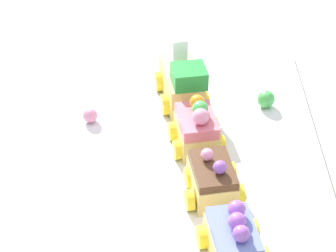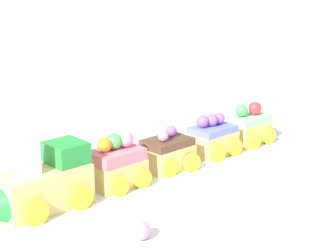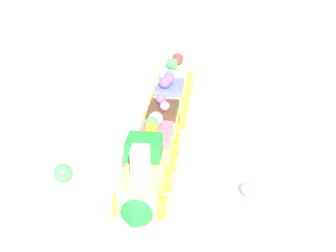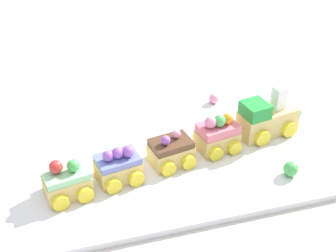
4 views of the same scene
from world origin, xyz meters
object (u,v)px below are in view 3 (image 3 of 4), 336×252
(gumball_pink, at_px, (249,189))
(gumball_green, at_px, (63,173))
(cake_car_blueberry, at_px, (170,95))
(cake_car_chocolate, at_px, (163,120))
(cake_car_strawberry, at_px, (155,144))
(cake_car_mint, at_px, (175,77))
(cake_train_locomotive, at_px, (143,185))

(gumball_pink, relative_size, gumball_green, 0.83)
(cake_car_blueberry, bearing_deg, cake_car_chocolate, 0.23)
(cake_car_strawberry, relative_size, cake_car_chocolate, 1.00)
(cake_car_mint, bearing_deg, gumball_green, -19.13)
(cake_car_strawberry, relative_size, gumball_green, 3.02)
(cake_car_chocolate, xyz_separation_m, gumball_green, (0.17, -0.08, -0.01))
(cake_train_locomotive, height_order, cake_car_strawberry, cake_train_locomotive)
(cake_train_locomotive, height_order, cake_car_chocolate, cake_train_locomotive)
(cake_train_locomotive, bearing_deg, gumball_pink, 105.71)
(cake_train_locomotive, height_order, gumball_green, cake_train_locomotive)
(cake_car_chocolate, relative_size, cake_car_mint, 1.00)
(cake_train_locomotive, relative_size, cake_car_strawberry, 1.86)
(cake_train_locomotive, height_order, gumball_pink, cake_train_locomotive)
(cake_car_mint, bearing_deg, cake_train_locomotive, -0.00)
(cake_train_locomotive, relative_size, gumball_green, 5.60)
(cake_car_strawberry, xyz_separation_m, cake_car_chocolate, (-0.09, -0.02, -0.01))
(cake_train_locomotive, relative_size, gumball_pink, 6.74)
(cake_car_blueberry, xyz_separation_m, gumball_pink, (0.22, 0.17, -0.01))
(cake_train_locomotive, distance_m, cake_car_mint, 0.37)
(cake_car_chocolate, height_order, gumball_pink, cake_car_chocolate)
(cake_car_strawberry, height_order, cake_car_chocolate, cake_car_strawberry)
(cake_train_locomotive, bearing_deg, gumball_green, -110.47)
(cake_train_locomotive, xyz_separation_m, gumball_green, (-0.02, -0.12, -0.02))
(cake_car_chocolate, distance_m, cake_car_mint, 0.17)
(gumball_pink, height_order, gumball_green, gumball_green)
(cake_car_strawberry, xyz_separation_m, cake_car_blueberry, (-0.17, -0.03, -0.00))
(cake_train_locomotive, height_order, cake_car_mint, cake_train_locomotive)
(cake_car_strawberry, xyz_separation_m, gumball_green, (0.09, -0.10, -0.01))
(gumball_pink, xyz_separation_m, gumball_green, (0.04, -0.24, 0.00))
(cake_car_blueberry, bearing_deg, gumball_pink, 27.37)
(cake_train_locomotive, relative_size, cake_car_mint, 1.86)
(cake_car_strawberry, bearing_deg, gumball_pink, 60.70)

